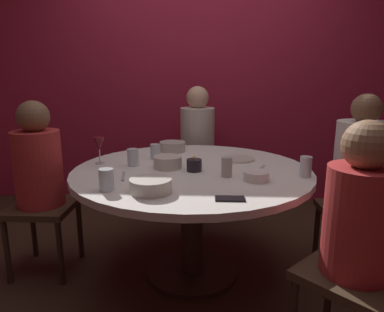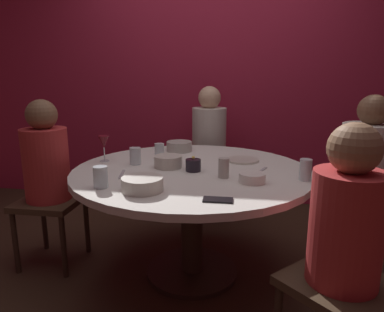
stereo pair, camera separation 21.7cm
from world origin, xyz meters
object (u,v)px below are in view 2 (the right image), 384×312
Objects in this scene: seated_diner_right at (366,175)px; bowl_sauce_side at (179,146)px; cup_far_edge at (224,168)px; cell_phone at (218,200)px; cup_center_front at (305,170)px; seated_diner_left at (46,165)px; cup_near_candle at (159,151)px; candle_holder at (193,165)px; seated_diner_front_right at (346,229)px; dinner_plate at (243,160)px; bowl_small_white at (168,161)px; bowl_salad_center at (142,184)px; cup_by_right_diner at (135,156)px; dining_table at (192,188)px; bowl_serving_large at (252,178)px; cup_by_left_diner at (101,177)px; wine_glass at (104,143)px; seated_diner_back at (209,138)px.

bowl_sauce_side is at bearing -22.21° from seated_diner_right.
cell_phone is at bearing -90.30° from cup_far_edge.
cup_far_edge is at bearing -178.10° from cup_center_front.
seated_diner_left is 11.08× the size of cup_near_candle.
bowl_sauce_side is (-0.19, 0.54, 0.00)m from candle_holder.
cell_phone is at bearing 25.85° from seated_diner_front_right.
dinner_plate is 0.52m from bowl_small_white.
cup_center_front is at bearing -48.53° from dinner_plate.
candle_holder is 0.41m from cup_near_candle.
seated_diner_front_right is 5.33× the size of bowl_salad_center.
cup_by_right_diner is (-0.40, 0.11, 0.02)m from candle_holder.
dining_table is 7.61× the size of bowl_sauce_side.
bowl_serving_large is 1.28× the size of cup_by_left_diner.
bowl_small_white is 0.23m from cup_by_right_diner.
seated_diner_front_right is 0.55m from cell_phone.
wine_glass is 0.86m from cup_far_edge.
cup_far_edge is at bearing -17.35° from wine_glass.
seated_diner_right is 10.56× the size of cup_by_left_diner.
cup_by_left_diner is (0.57, -0.44, 0.07)m from seated_diner_left.
cup_by_right_diner reaches higher than bowl_sauce_side.
bowl_sauce_side is at bearing 75.62° from cup_by_left_diner.
dining_table is 8.39× the size of wine_glass.
wine_glass is 0.83× the size of bowl_salad_center.
wine_glass is at bearing 13.55° from seated_diner_front_right.
cup_near_candle is at bearing 179.51° from dinner_plate.
cup_by_right_diner is at bearing 4.90° from seated_diner_left.
cup_by_right_diner reaches higher than cup_near_candle.
bowl_small_white reaches higher than bowl_salad_center.
bowl_serving_large is (-0.66, -0.23, 0.02)m from seated_diner_right.
seated_diner_back is at bearing 111.39° from dinner_plate.
seated_diner_back is 0.83m from cup_near_candle.
bowl_small_white is (0.03, 0.47, 0.00)m from bowl_salad_center.
dining_table is 0.60m from cell_phone.
cup_far_edge is at bearing 11.41° from seated_diner_right.
bowl_sauce_side reaches higher than dinner_plate.
bowl_serving_large is at bearing -23.32° from cup_far_edge.
seated_diner_back is at bearing 106.12° from bowl_serving_large.
cup_near_candle is (-0.58, 0.00, 0.04)m from dinner_plate.
dining_table is 0.23m from bowl_small_white.
bowl_sauce_side is 0.96m from cup_by_left_diner.
seated_diner_back is (0.98, 1.03, 0.03)m from seated_diner_left.
dinner_plate is 0.86m from bowl_salad_center.
dinner_plate is at bearing 43.45° from cup_by_left_diner.
seated_diner_right is 6.69× the size of bowl_small_white.
seated_diner_back reaches higher than candle_holder.
cup_near_candle is (-0.27, -0.79, 0.04)m from seated_diner_back.
seated_diner_front_right is 11.94× the size of candle_holder.
seated_diner_back reaches higher than seated_diner_front_right.
seated_diner_back is 6.16× the size of bowl_sauce_side.
bowl_salad_center is (0.42, -0.55, -0.09)m from wine_glass.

